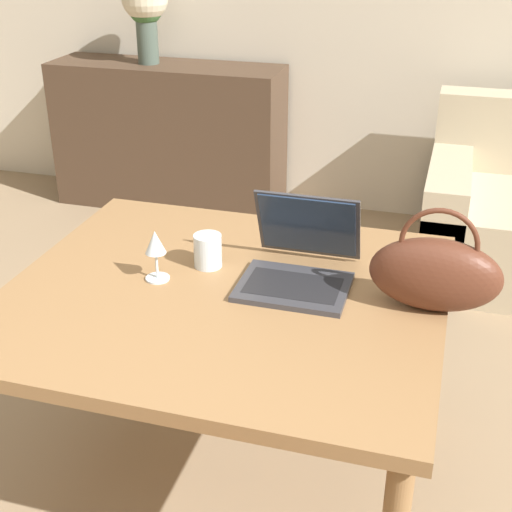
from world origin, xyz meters
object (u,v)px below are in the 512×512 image
(laptop, at_px, (300,257))
(handbag, at_px, (435,273))
(drinking_glass, at_px, (208,251))
(flower_vase, at_px, (145,5))
(wine_glass, at_px, (155,246))

(laptop, relative_size, handbag, 0.99)
(drinking_glass, xyz_separation_m, flower_vase, (-1.09, 2.06, 0.41))
(laptop, xyz_separation_m, flower_vase, (-1.37, 2.05, 0.39))
(handbag, relative_size, flower_vase, 0.70)
(laptop, bearing_deg, flower_vase, 123.80)
(drinking_glass, bearing_deg, wine_glass, -133.10)
(drinking_glass, relative_size, flower_vase, 0.20)
(drinking_glass, relative_size, wine_glass, 0.66)
(handbag, bearing_deg, wine_glass, -176.20)
(laptop, bearing_deg, handbag, -11.68)
(wine_glass, bearing_deg, handbag, 3.80)
(flower_vase, bearing_deg, laptop, -56.20)
(drinking_glass, height_order, flower_vase, flower_vase)
(laptop, relative_size, wine_glass, 2.25)
(handbag, bearing_deg, flower_vase, 129.43)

